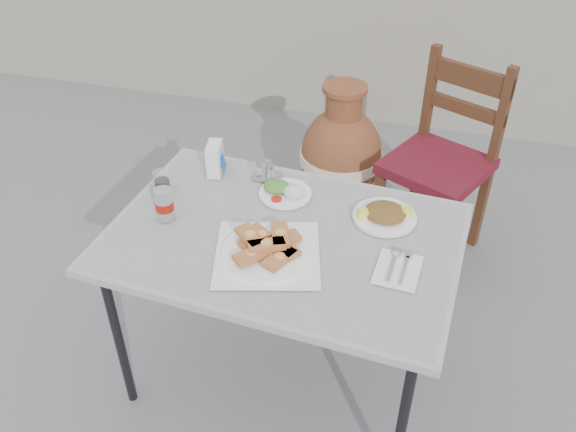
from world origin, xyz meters
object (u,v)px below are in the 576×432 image
(salad_chopped_plate, at_px, (385,214))
(condiment_caddy, at_px, (267,172))
(pide_plate, at_px, (267,247))
(terracotta_urn, at_px, (341,157))
(cafe_table, at_px, (283,246))
(napkin_holder, at_px, (215,159))
(chair, at_px, (442,159))
(salad_rice_plate, at_px, (285,191))
(soda_can, at_px, (164,204))
(cola_glass, at_px, (162,183))

(salad_chopped_plate, xyz_separation_m, condiment_caddy, (-0.50, 0.14, 0.01))
(pide_plate, distance_m, terracotta_urn, 1.39)
(cafe_table, bearing_deg, salad_chopped_plate, 29.55)
(napkin_holder, xyz_separation_m, chair, (0.90, 0.74, -0.30))
(salad_rice_plate, relative_size, soda_can, 1.68)
(cola_glass, bearing_deg, salad_rice_plate, 13.27)
(soda_can, relative_size, terracotta_urn, 0.16)
(chair, bearing_deg, condiment_caddy, -108.07)
(napkin_holder, height_order, terracotta_urn, napkin_holder)
(pide_plate, distance_m, salad_rice_plate, 0.36)
(soda_can, relative_size, condiment_caddy, 1.14)
(cola_glass, distance_m, chair, 1.42)
(salad_rice_plate, height_order, soda_can, soda_can)
(cola_glass, xyz_separation_m, chair, (1.05, 0.93, -0.27))
(salad_chopped_plate, bearing_deg, chair, 78.17)
(salad_chopped_plate, xyz_separation_m, napkin_holder, (-0.72, 0.13, 0.05))
(soda_can, distance_m, condiment_caddy, 0.46)
(pide_plate, bearing_deg, soda_can, 166.78)
(pide_plate, relative_size, napkin_holder, 3.35)
(soda_can, bearing_deg, pide_plate, -13.22)
(cola_glass, distance_m, condiment_caddy, 0.42)
(terracotta_urn, bearing_deg, cafe_table, -89.31)
(cafe_table, height_order, pide_plate, pide_plate)
(condiment_caddy, bearing_deg, napkin_holder, -175.37)
(cafe_table, height_order, condiment_caddy, condiment_caddy)
(salad_chopped_plate, xyz_separation_m, chair, (0.18, 0.87, -0.25))
(napkin_holder, bearing_deg, salad_chopped_plate, -21.15)
(cafe_table, xyz_separation_m, salad_chopped_plate, (0.34, 0.19, 0.07))
(cola_glass, distance_m, terracotta_urn, 1.27)
(salad_chopped_plate, xyz_separation_m, soda_can, (-0.78, -0.21, 0.04))
(salad_rice_plate, xyz_separation_m, terracotta_urn, (0.05, 0.97, -0.41))
(cola_glass, bearing_deg, condiment_caddy, 29.72)
(napkin_holder, distance_m, terracotta_urn, 1.06)
(chair, relative_size, terracotta_urn, 1.29)
(salad_rice_plate, bearing_deg, cafe_table, -75.41)
(condiment_caddy, height_order, terracotta_urn, condiment_caddy)
(cafe_table, distance_m, soda_can, 0.46)
(salad_rice_plate, xyz_separation_m, soda_can, (-0.38, -0.26, 0.04))
(salad_rice_plate, xyz_separation_m, chair, (0.58, 0.82, -0.25))
(terracotta_urn, bearing_deg, soda_can, -109.43)
(cafe_table, relative_size, salad_rice_plate, 6.33)
(salad_chopped_plate, distance_m, terracotta_urn, 1.15)
(pide_plate, distance_m, soda_can, 0.44)
(salad_chopped_plate, bearing_deg, cola_glass, -175.84)
(cola_glass, height_order, condiment_caddy, cola_glass)
(cafe_table, distance_m, napkin_holder, 0.51)
(cafe_table, bearing_deg, pide_plate, -100.26)
(chair, bearing_deg, soda_can, -106.48)
(soda_can, distance_m, cola_glass, 0.17)
(salad_rice_plate, distance_m, cola_glass, 0.48)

